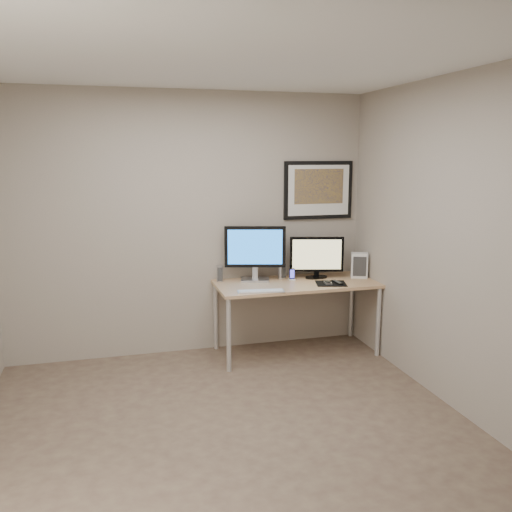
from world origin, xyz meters
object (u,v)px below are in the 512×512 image
object	(u,v)px
phone_dock	(292,274)
fan_unit	(359,265)
speaker_left	(220,274)
speaker_right	(281,270)
framed_art	(318,190)
monitor_tv	(317,256)
desk	(296,289)
keyboard	(261,291)
monitor_large	(255,251)

from	to	relation	value
phone_dock	fan_unit	size ratio (longest dim) A/B	0.49
fan_unit	speaker_left	bearing A→B (deg)	-165.23
speaker_right	speaker_left	bearing A→B (deg)	156.20
framed_art	monitor_tv	xyz separation A→B (m)	(-0.09, -0.21, -0.66)
desk	keyboard	xyz separation A→B (m)	(-0.44, -0.27, 0.07)
keyboard	framed_art	bearing A→B (deg)	45.00
desk	monitor_large	xyz separation A→B (m)	(-0.38, 0.18, 0.37)
desk	fan_unit	distance (m)	0.73
monitor_tv	framed_art	bearing A→B (deg)	82.36
speaker_right	phone_dock	size ratio (longest dim) A/B	1.41
phone_dock	fan_unit	xyz separation A→B (m)	(0.72, -0.05, 0.07)
framed_art	speaker_left	bearing A→B (deg)	-175.13
monitor_large	keyboard	bearing A→B (deg)	-83.42
speaker_left	fan_unit	xyz separation A→B (m)	(1.43, -0.20, 0.05)
monitor_tv	desk	bearing A→B (deg)	-140.52
monitor_large	monitor_tv	distance (m)	0.65
monitor_large	speaker_left	bearing A→B (deg)	-174.74
framed_art	speaker_left	size ratio (longest dim) A/B	4.61
monitor_large	speaker_left	xyz separation A→B (m)	(-0.35, 0.06, -0.23)
speaker_right	phone_dock	distance (m)	0.14
keyboard	monitor_tv	bearing A→B (deg)	36.80
framed_art	keyboard	world-z (taller)	framed_art
phone_dock	keyboard	bearing A→B (deg)	-143.51
framed_art	fan_unit	xyz separation A→B (m)	(0.36, -0.29, -0.76)
phone_dock	speaker_left	bearing A→B (deg)	164.87
desk	framed_art	distance (m)	1.07
framed_art	monitor_large	distance (m)	0.94
keyboard	phone_dock	bearing A→B (deg)	48.06
framed_art	monitor_large	xyz separation A→B (m)	(-0.73, -0.15, -0.58)
framed_art	phone_dock	distance (m)	0.93
monitor_large	keyboard	xyz separation A→B (m)	(-0.07, -0.45, -0.30)
framed_art	monitor_tv	size ratio (longest dim) A/B	1.39
keyboard	fan_unit	xyz separation A→B (m)	(1.15, 0.31, 0.12)
speaker_right	fan_unit	size ratio (longest dim) A/B	0.69
phone_dock	speaker_right	bearing A→B (deg)	122.37
monitor_large	framed_art	bearing A→B (deg)	26.94
monitor_tv	speaker_right	xyz separation A→B (m)	(-0.35, 0.08, -0.14)
desk	phone_dock	world-z (taller)	phone_dock
phone_dock	fan_unit	world-z (taller)	fan_unit
framed_art	monitor_large	size ratio (longest dim) A/B	1.25
speaker_left	phone_dock	size ratio (longest dim) A/B	1.30
monitor_large	monitor_tv	xyz separation A→B (m)	(0.64, -0.06, -0.08)
monitor_tv	keyboard	distance (m)	0.84
framed_art	monitor_tv	world-z (taller)	framed_art
speaker_left	monitor_tv	bearing A→B (deg)	1.04
speaker_left	fan_unit	size ratio (longest dim) A/B	0.63
phone_dock	keyboard	distance (m)	0.57
monitor_tv	speaker_right	bearing A→B (deg)	-178.38
framed_art	speaker_right	size ratio (longest dim) A/B	4.26
monitor_tv	speaker_left	size ratio (longest dim) A/B	3.32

